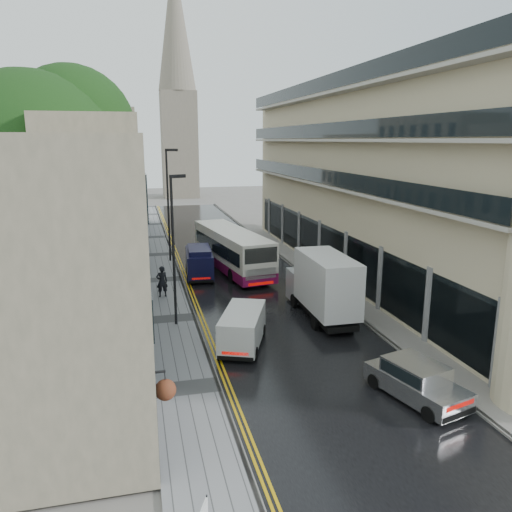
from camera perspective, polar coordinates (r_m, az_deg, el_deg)
name	(u,v)px	position (r m, az deg, el deg)	size (l,w,h in m)	color
road	(242,276)	(37.41, -1.61, -2.28)	(9.00, 85.00, 0.02)	black
left_sidewalk	(163,280)	(36.68, -10.60, -2.74)	(2.70, 85.00, 0.12)	gray
right_sidewalk	(310,271)	(38.83, 6.21, -1.70)	(1.80, 85.00, 0.12)	slate
old_shop_row	(107,196)	(38.04, -16.65, 6.63)	(4.50, 56.00, 12.00)	gray
modern_block	(382,181)	(38.28, 14.23, 8.32)	(8.00, 40.00, 14.00)	beige
church_spire	(177,79)	(90.69, -9.01, 19.34)	(6.40, 6.40, 40.00)	slate
tree_near	(36,199)	(28.39, -23.88, 5.94)	(10.56, 10.56, 13.89)	black
tree_far	(72,189)	(41.22, -20.32, 7.15)	(9.24, 9.24, 12.46)	black
cream_bus	(231,261)	(35.35, -2.84, -0.56)	(2.62, 11.53, 3.14)	white
white_lorry	(316,295)	(26.68, 6.82, -4.50)	(2.16, 7.20, 3.78)	silver
silver_hatchback	(430,402)	(19.62, 19.32, -15.48)	(1.81, 4.13, 1.55)	#A4A4A9
white_van	(220,339)	(23.48, -4.11, -9.43)	(1.77, 4.12, 1.86)	silver
navy_van	(188,267)	(35.51, -7.75, -1.25)	(1.85, 4.62, 2.36)	black
pedestrian	(162,281)	(32.44, -10.70, -2.88)	(0.74, 0.48, 2.02)	black
lamp_post_near	(174,252)	(26.76, -9.41, 0.42)	(0.91, 0.20, 8.05)	black
lamp_post_far	(168,206)	(41.47, -10.00, 5.62)	(1.02, 0.23, 9.11)	black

